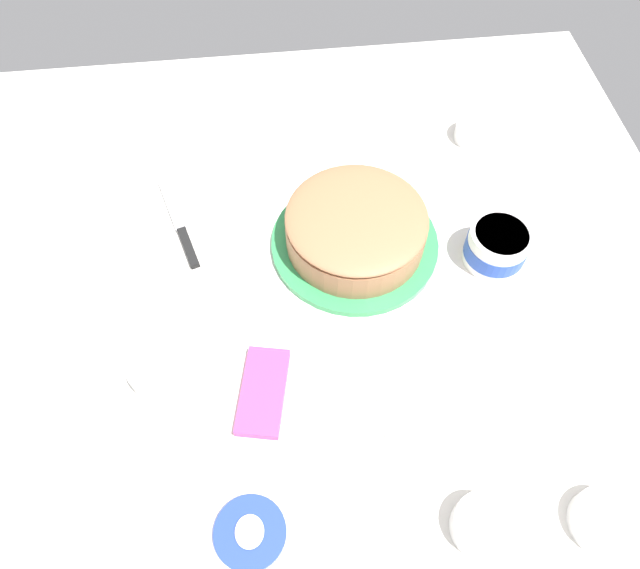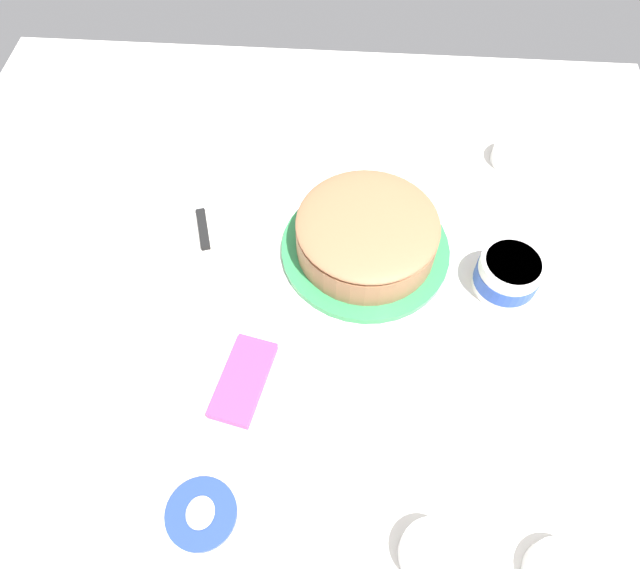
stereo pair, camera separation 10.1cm
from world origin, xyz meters
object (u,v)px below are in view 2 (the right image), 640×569
object	(u,v)px
frosting_tub_lid	(201,514)
sprinkle_bowl_green	(513,154)
frosting_tub	(508,274)
spreading_knife	(200,210)
sprinkle_bowl_pink	(431,553)
candy_box_lower	(243,380)
frosted_cake	(367,237)
sprinkle_bowl_orange	(148,341)
paper_napkin	(400,423)

from	to	relation	value
frosting_tub_lid	sprinkle_bowl_green	size ratio (longest dim) A/B	1.22
frosting_tub	spreading_knife	size ratio (longest dim) A/B	0.50
sprinkle_bowl_pink	candy_box_lower	bearing A→B (deg)	50.85
sprinkle_bowl_pink	frosted_cake	bearing A→B (deg)	11.28
frosting_tub_lid	sprinkle_bowl_orange	xyz separation A→B (m)	(0.27, 0.14, 0.01)
frosting_tub_lid	sprinkle_bowl_pink	distance (m)	0.33
sprinkle_bowl_pink	paper_napkin	distance (m)	0.19
candy_box_lower	sprinkle_bowl_orange	bearing A→B (deg)	84.56
sprinkle_bowl_orange	frosting_tub	bearing A→B (deg)	-74.85
frosting_tub	sprinkle_bowl_green	xyz separation A→B (m)	(0.32, -0.05, -0.02)
frosting_tub	frosting_tub_lid	bearing A→B (deg)	132.02
candy_box_lower	frosted_cake	bearing A→B (deg)	-21.94
spreading_knife	frosting_tub	bearing A→B (deg)	-102.89
frosting_tub_lid	spreading_knife	bearing A→B (deg)	10.50
frosting_tub_lid	sprinkle_bowl_green	xyz separation A→B (m)	(0.75, -0.53, 0.02)
sprinkle_bowl_orange	sprinkle_bowl_pink	bearing A→B (deg)	-122.41
frosting_tub	sprinkle_bowl_pink	xyz separation A→B (m)	(-0.46, 0.15, -0.02)
frosting_tub	sprinkle_bowl_green	distance (m)	0.32
sprinkle_bowl_orange	frosting_tub_lid	bearing A→B (deg)	-152.56
candy_box_lower	frosting_tub	bearing A→B (deg)	-51.21
frosting_tub	candy_box_lower	xyz separation A→B (m)	(-0.22, 0.45, -0.03)
sprinkle_bowl_orange	paper_napkin	size ratio (longest dim) A/B	0.63
sprinkle_bowl_orange	candy_box_lower	bearing A→B (deg)	-107.83
frosting_tub_lid	spreading_knife	xyz separation A→B (m)	(0.57, 0.10, -0.00)
sprinkle_bowl_green	frosting_tub	bearing A→B (deg)	171.26
frosting_tub_lid	sprinkle_bowl_green	bearing A→B (deg)	-35.12
sprinkle_bowl_green	frosted_cake	bearing A→B (deg)	130.49
frosting_tub_lid	sprinkle_bowl_orange	size ratio (longest dim) A/B	1.11
frosting_tub	sprinkle_bowl_orange	distance (m)	0.64
frosting_tub	spreading_knife	distance (m)	0.60
frosted_cake	sprinkle_bowl_green	bearing A→B (deg)	-49.51
frosted_cake	sprinkle_bowl_green	world-z (taller)	frosted_cake
spreading_knife	candy_box_lower	world-z (taller)	candy_box_lower
frosted_cake	sprinkle_bowl_pink	bearing A→B (deg)	-168.72
spreading_knife	frosting_tub_lid	bearing A→B (deg)	-169.50
sprinkle_bowl_pink	sprinkle_bowl_orange	world-z (taller)	sprinkle_bowl_pink
frosting_tub	sprinkle_bowl_green	bearing A→B (deg)	-8.74
frosting_tub_lid	sprinkle_bowl_pink	world-z (taller)	sprinkle_bowl_pink
sprinkle_bowl_pink	candy_box_lower	size ratio (longest dim) A/B	0.59
spreading_knife	sprinkle_bowl_pink	size ratio (longest dim) A/B	2.61
spreading_knife	candy_box_lower	distance (m)	0.38
frosting_tub_lid	paper_napkin	distance (m)	0.33
frosted_cake	paper_napkin	distance (m)	0.35
frosted_cake	sprinkle_bowl_orange	world-z (taller)	frosted_cake
sprinkle_bowl_pink	paper_napkin	bearing A→B (deg)	11.76
paper_napkin	sprinkle_bowl_green	bearing A→B (deg)	-21.77
spreading_knife	paper_napkin	size ratio (longest dim) A/B	1.54
frosting_tub_lid	sprinkle_bowl_orange	bearing A→B (deg)	27.44
frosting_tub_lid	frosting_tub	bearing A→B (deg)	-47.98
frosted_cake	frosting_tub	xyz separation A→B (m)	(-0.06, -0.25, -0.01)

